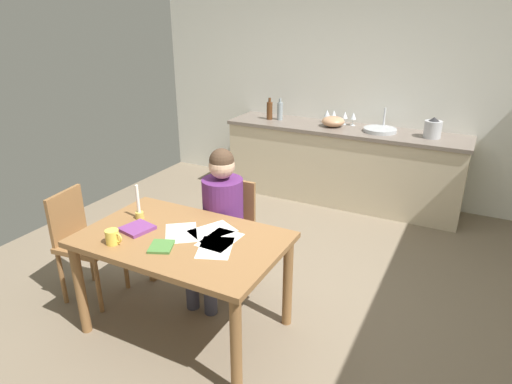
{
  "coord_description": "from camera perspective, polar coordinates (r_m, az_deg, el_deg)",
  "views": [
    {
      "loc": [
        1.4,
        -2.68,
        2.15
      ],
      "look_at": [
        -0.06,
        0.14,
        0.85
      ],
      "focal_mm": 31.22,
      "sensor_mm": 36.0,
      "label": 1
    }
  ],
  "objects": [
    {
      "name": "mixing_bowl",
      "position": [
        5.29,
        9.85,
        8.9
      ],
      "size": [
        0.26,
        0.26,
        0.12
      ],
      "primitive_type": "ellipsoid",
      "color": "tan",
      "rests_on": "kitchen_counter"
    },
    {
      "name": "wall_back",
      "position": [
        5.53,
        12.66,
        12.88
      ],
      "size": [
        5.2,
        0.12,
        2.6
      ],
      "primitive_type": "cube",
      "color": "silver",
      "rests_on": "ground"
    },
    {
      "name": "book_cookery",
      "position": [
        3.19,
        -14.98,
        -4.53
      ],
      "size": [
        0.22,
        0.23,
        0.02
      ],
      "primitive_type": "cube",
      "rotation": [
        0.0,
        0.0,
        -0.21
      ],
      "color": "#76377A",
      "rests_on": "dining_table"
    },
    {
      "name": "candlestick",
      "position": [
        3.34,
        -14.77,
        -2.15
      ],
      "size": [
        0.06,
        0.06,
        0.26
      ],
      "color": "gold",
      "rests_on": "dining_table"
    },
    {
      "name": "wine_glass_back_right",
      "position": [
        5.46,
        9.09,
        9.9
      ],
      "size": [
        0.07,
        0.07,
        0.15
      ],
      "color": "silver",
      "rests_on": "kitchen_counter"
    },
    {
      "name": "wine_glass_back_left",
      "position": [
        5.44,
        9.94,
        9.79
      ],
      "size": [
        0.07,
        0.07,
        0.15
      ],
      "color": "silver",
      "rests_on": "kitchen_counter"
    },
    {
      "name": "paper_bill",
      "position": [
        2.88,
        -5.24,
        -7.1
      ],
      "size": [
        0.3,
        0.35,
        0.0
      ],
      "primitive_type": "cube",
      "rotation": [
        0.0,
        0.0,
        0.37
      ],
      "color": "white",
      "rests_on": "dining_table"
    },
    {
      "name": "chair_side_empty",
      "position": [
        3.73,
        -21.26,
        -5.7
      ],
      "size": [
        0.45,
        0.45,
        0.88
      ],
      "color": "olive",
      "rests_on": "ground"
    },
    {
      "name": "sink_unit",
      "position": [
        5.18,
        15.62,
        7.7
      ],
      "size": [
        0.36,
        0.36,
        0.24
      ],
      "color": "#B2B7BC",
      "rests_on": "kitchen_counter"
    },
    {
      "name": "paper_receipt",
      "position": [
        2.97,
        -4.64,
        -6.11
      ],
      "size": [
        0.22,
        0.3,
        0.0
      ],
      "primitive_type": "cube",
      "rotation": [
        0.0,
        0.0,
        -0.04
      ],
      "color": "white",
      "rests_on": "dining_table"
    },
    {
      "name": "stovetop_kettle",
      "position": [
        5.08,
        21.71,
        7.56
      ],
      "size": [
        0.18,
        0.18,
        0.22
      ],
      "color": "#B7BABF",
      "rests_on": "kitchen_counter"
    },
    {
      "name": "coffee_mug",
      "position": [
        3.04,
        -17.89,
        -5.51
      ],
      "size": [
        0.13,
        0.09,
        0.1
      ],
      "color": "#F2CC4C",
      "rests_on": "dining_table"
    },
    {
      "name": "ground_plane",
      "position": [
        3.72,
        -0.17,
        -13.39
      ],
      "size": [
        5.2,
        5.2,
        0.04
      ],
      "primitive_type": "cube",
      "color": "#7A6B56"
    },
    {
      "name": "person_seated",
      "position": [
        3.47,
        -4.75,
        -2.92
      ],
      "size": [
        0.33,
        0.6,
        1.19
      ],
      "color": "#592666",
      "rests_on": "ground"
    },
    {
      "name": "kitchen_counter",
      "position": [
        5.39,
        10.89,
        3.47
      ],
      "size": [
        2.76,
        0.64,
        0.9
      ],
      "color": "beige",
      "rests_on": "ground"
    },
    {
      "name": "bottle_vinegar",
      "position": [
        5.54,
        3.09,
        10.35
      ],
      "size": [
        0.07,
        0.07,
        0.26
      ],
      "color": "#8C999E",
      "rests_on": "kitchen_counter"
    },
    {
      "name": "wine_glass_near_sink",
      "position": [
        5.37,
        12.36,
        9.46
      ],
      "size": [
        0.07,
        0.07,
        0.15
      ],
      "color": "silver",
      "rests_on": "kitchen_counter"
    },
    {
      "name": "paper_envelope",
      "position": [
        3.09,
        -5.62,
        -4.98
      ],
      "size": [
        0.32,
        0.36,
        0.0
      ],
      "primitive_type": "cube",
      "rotation": [
        0.0,
        0.0,
        -0.47
      ],
      "color": "white",
      "rests_on": "dining_table"
    },
    {
      "name": "bottle_oil",
      "position": [
        5.56,
        1.75,
        10.42
      ],
      "size": [
        0.07,
        0.07,
        0.26
      ],
      "color": "#593319",
      "rests_on": "kitchen_counter"
    },
    {
      "name": "paper_letter",
      "position": [
        3.09,
        -9.55,
        -5.17
      ],
      "size": [
        0.35,
        0.36,
        0.0
      ],
      "primitive_type": "cube",
      "rotation": [
        0.0,
        0.0,
        0.65
      ],
      "color": "white",
      "rests_on": "dining_table"
    },
    {
      "name": "dining_table",
      "position": [
        3.09,
        -9.37,
        -7.39
      ],
      "size": [
        1.37,
        0.86,
        0.74
      ],
      "color": "olive",
      "rests_on": "ground"
    },
    {
      "name": "chair_at_table",
      "position": [
        3.67,
        -3.53,
        -4.66
      ],
      "size": [
        0.42,
        0.42,
        0.88
      ],
      "color": "olive",
      "rests_on": "ground"
    },
    {
      "name": "book_magazine",
      "position": [
        2.93,
        -12.03,
        -6.84
      ],
      "size": [
        0.2,
        0.21,
        0.02
      ],
      "primitive_type": "cube",
      "rotation": [
        0.0,
        0.0,
        0.41
      ],
      "color": "#497E38",
      "rests_on": "dining_table"
    },
    {
      "name": "wine_glass_by_kettle",
      "position": [
        5.4,
        11.31,
        9.6
      ],
      "size": [
        0.07,
        0.07,
        0.15
      ],
      "color": "silver",
      "rests_on": "kitchen_counter"
    }
  ]
}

